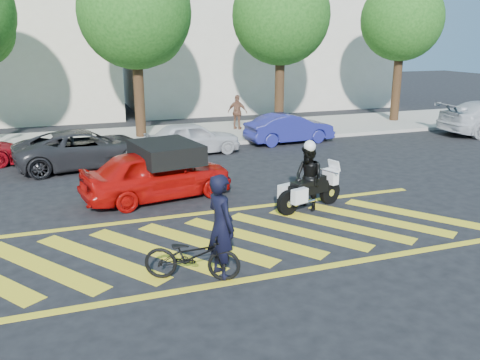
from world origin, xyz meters
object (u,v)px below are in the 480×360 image
object	(u,v)px
officer_bike	(221,226)
bicycle	(192,256)
red_convertible	(157,174)
police_motorcycle	(309,190)
parked_mid_left	(86,149)
officer_moto	(309,178)
parked_mid_right	(192,138)
parked_right	(289,128)

from	to	relation	value
officer_bike	bicycle	bearing A→B (deg)	73.12
bicycle	red_convertible	world-z (taller)	red_convertible
police_motorcycle	red_convertible	xyz separation A→B (m)	(-3.47, 2.23, 0.19)
bicycle	parked_mid_left	bearing A→B (deg)	31.73
officer_moto	parked_mid_right	xyz separation A→B (m)	(-1.17, 7.21, -0.22)
officer_bike	parked_right	xyz separation A→B (m)	(6.45, 10.76, -0.37)
bicycle	police_motorcycle	xyz separation A→B (m)	(3.81, 2.79, 0.05)
officer_bike	red_convertible	xyz separation A→B (m)	(-0.21, 5.06, -0.29)
bicycle	parked_right	world-z (taller)	parked_right
officer_moto	red_convertible	distance (m)	4.11
parked_mid_left	parked_mid_right	size ratio (longest dim) A/B	1.28
police_motorcycle	red_convertible	size ratio (longest dim) A/B	0.51
officer_moto	parked_mid_right	size ratio (longest dim) A/B	0.46
parked_mid_left	parked_right	xyz separation A→B (m)	(8.28, 1.40, -0.03)
red_convertible	parked_mid_right	distance (m)	5.49
officer_bike	parked_mid_right	size ratio (longest dim) A/B	0.54
officer_bike	red_convertible	distance (m)	5.08
parked_mid_right	parked_right	distance (m)	4.42
police_motorcycle	parked_mid_left	xyz separation A→B (m)	(-5.09, 6.53, 0.13)
parked_mid_left	parked_mid_right	xyz separation A→B (m)	(3.91, 0.69, -0.03)
officer_bike	bicycle	size ratio (longest dim) A/B	1.11
red_convertible	parked_mid_right	size ratio (longest dim) A/B	1.13
officer_bike	parked_mid_left	distance (m)	9.55
bicycle	parked_mid_left	size ratio (longest dim) A/B	0.38
red_convertible	officer_bike	bearing A→B (deg)	172.25
officer_bike	police_motorcycle	distance (m)	4.35
bicycle	parked_right	size ratio (longest dim) A/B	0.48
police_motorcycle	red_convertible	distance (m)	4.13
police_motorcycle	parked_mid_left	world-z (taller)	parked_mid_left
officer_moto	red_convertible	world-z (taller)	officer_moto
parked_right	parked_mid_left	bearing A→B (deg)	95.98
red_convertible	parked_mid_right	bearing A→B (deg)	-34.73
officer_bike	parked_mid_right	bearing A→B (deg)	-23.89
officer_moto	parked_mid_left	distance (m)	8.27
bicycle	parked_right	xyz separation A→B (m)	(7.00, 10.72, 0.15)
bicycle	police_motorcycle	distance (m)	4.72
bicycle	red_convertible	bearing A→B (deg)	20.05
officer_moto	parked_mid_right	distance (m)	7.31
officer_bike	parked_mid_right	distance (m)	10.28
parked_mid_right	parked_mid_left	bearing A→B (deg)	94.44
police_motorcycle	officer_moto	world-z (taller)	officer_moto
officer_bike	red_convertible	size ratio (longest dim) A/B	0.48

